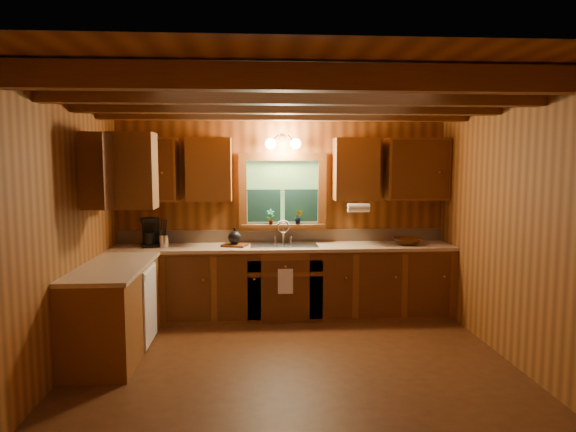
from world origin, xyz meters
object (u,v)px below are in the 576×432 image
Objects in this scene: coffee_maker at (150,232)px; cutting_board at (235,245)px; sink at (284,249)px; wicker_basket at (407,241)px.

coffee_maker is 1.05m from cutting_board.
wicker_basket is (1.54, -0.06, 0.09)m from sink.
cutting_board is at bearing -176.47° from sink.
cutting_board is (-0.61, -0.04, 0.06)m from sink.
cutting_board is (1.04, -0.07, -0.16)m from coffee_maker.
sink reaches higher than wicker_basket.
sink is 0.61m from cutting_board.
coffee_maker is at bearing -165.07° from cutting_board.
cutting_board is at bearing -22.00° from coffee_maker.
sink is 2.35× the size of wicker_basket.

